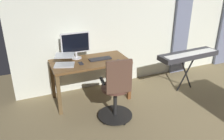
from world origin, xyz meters
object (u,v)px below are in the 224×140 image
(laptop, at_px, (65,61))
(computer_mouse, at_px, (119,60))
(cell_phone_by_monitor, at_px, (81,63))
(desk, at_px, (90,66))
(computer_keyboard, at_px, (100,59))
(computer_monitor, at_px, (76,44))
(piano_keyboard, at_px, (189,56))
(office_chair, at_px, (116,92))

(laptop, height_order, computer_mouse, laptop)
(cell_phone_by_monitor, bearing_deg, desk, -159.50)
(laptop, bearing_deg, computer_keyboard, -162.25)
(cell_phone_by_monitor, bearing_deg, computer_monitor, -90.41)
(computer_monitor, height_order, laptop, computer_monitor)
(cell_phone_by_monitor, height_order, piano_keyboard, piano_keyboard)
(computer_mouse, relative_size, cell_phone_by_monitor, 0.69)
(computer_monitor, distance_m, computer_keyboard, 0.51)
(computer_mouse, height_order, cell_phone_by_monitor, computer_mouse)
(computer_monitor, bearing_deg, computer_mouse, 145.01)
(computer_monitor, bearing_deg, laptop, 39.80)
(office_chair, height_order, computer_mouse, office_chair)
(computer_mouse, bearing_deg, piano_keyboard, 172.50)
(laptop, bearing_deg, cell_phone_by_monitor, -176.45)
(desk, xyz_separation_m, computer_monitor, (0.18, -0.22, 0.37))
(piano_keyboard, bearing_deg, cell_phone_by_monitor, -12.89)
(office_chair, relative_size, cell_phone_by_monitor, 7.40)
(computer_monitor, xyz_separation_m, computer_keyboard, (-0.37, 0.23, -0.26))
(desk, distance_m, computer_keyboard, 0.22)
(piano_keyboard, bearing_deg, desk, -15.92)
(laptop, height_order, piano_keyboard, laptop)
(office_chair, xyz_separation_m, computer_mouse, (-0.30, -0.57, 0.27))
(computer_monitor, relative_size, laptop, 1.17)
(desk, height_order, computer_keyboard, computer_keyboard)
(desk, relative_size, computer_mouse, 13.47)
(desk, height_order, computer_mouse, computer_mouse)
(computer_keyboard, xyz_separation_m, computer_mouse, (-0.26, 0.21, 0.01))
(computer_monitor, xyz_separation_m, computer_mouse, (-0.63, 0.44, -0.25))
(desk, height_order, office_chair, office_chair)
(office_chair, xyz_separation_m, piano_keyboard, (-1.66, -0.39, 0.22))
(computer_mouse, distance_m, piano_keyboard, 1.38)
(computer_keyboard, relative_size, cell_phone_by_monitor, 2.76)
(office_chair, xyz_separation_m, laptop, (0.59, -0.80, 0.31))
(office_chair, relative_size, computer_monitor, 2.08)
(desk, xyz_separation_m, computer_mouse, (-0.45, 0.23, 0.12))
(computer_monitor, distance_m, piano_keyboard, 2.12)
(office_chair, bearing_deg, desk, 109.49)
(office_chair, distance_m, cell_phone_by_monitor, 0.84)
(desk, relative_size, laptop, 3.08)
(computer_monitor, height_order, computer_keyboard, computer_monitor)
(piano_keyboard, bearing_deg, laptop, -13.58)
(office_chair, xyz_separation_m, computer_keyboard, (-0.03, -0.79, 0.26))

